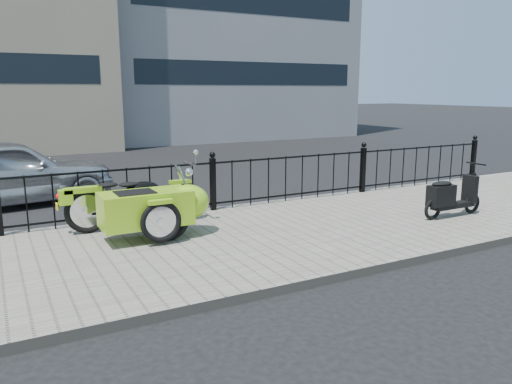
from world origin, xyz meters
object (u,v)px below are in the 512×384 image
motorcycle_sidecar (155,205)px  scooter (450,197)px  spare_tire (167,218)px  sedan_car (8,172)px

motorcycle_sidecar → scooter: size_ratio=1.69×
motorcycle_sidecar → scooter: bearing=-15.2°
spare_tire → sedan_car: bearing=114.0°
scooter → spare_tire: bearing=168.7°
spare_tire → sedan_car: (-1.88, 4.22, 0.22)m
scooter → spare_tire: scooter is taller
scooter → sedan_car: bearing=142.1°
spare_tire → motorcycle_sidecar: bearing=99.6°
motorcycle_sidecar → scooter: motorcycle_sidecar is taller
scooter → motorcycle_sidecar: bearing=164.8°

